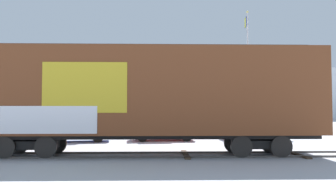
{
  "coord_description": "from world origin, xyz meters",
  "views": [
    {
      "loc": [
        0.96,
        -14.53,
        2.06
      ],
      "look_at": [
        1.98,
        1.07,
        2.78
      ],
      "focal_mm": 35.11,
      "sensor_mm": 36.0,
      "label": 1
    }
  ],
  "objects_px": {
    "flagpole": "(247,58)",
    "parked_car_silver": "(254,126)",
    "parked_car_red": "(162,127)",
    "freight_car": "(145,93)",
    "parked_car_blue": "(71,128)"
  },
  "relations": [
    {
      "from": "parked_car_blue",
      "to": "parked_car_silver",
      "type": "height_order",
      "value": "same"
    },
    {
      "from": "flagpole",
      "to": "parked_car_silver",
      "type": "bearing_deg",
      "value": -101.38
    },
    {
      "from": "flagpole",
      "to": "parked_car_red",
      "type": "bearing_deg",
      "value": -153.65
    },
    {
      "from": "flagpole",
      "to": "parked_car_silver",
      "type": "distance_m",
      "value": 6.06
    },
    {
      "from": "freight_car",
      "to": "parked_car_silver",
      "type": "bearing_deg",
      "value": 43.44
    },
    {
      "from": "flagpole",
      "to": "parked_car_silver",
      "type": "xyz_separation_m",
      "value": [
        -0.67,
        -3.32,
        -5.03
      ]
    },
    {
      "from": "freight_car",
      "to": "parked_car_silver",
      "type": "xyz_separation_m",
      "value": [
        7.12,
        6.74,
        -1.86
      ]
    },
    {
      "from": "parked_car_blue",
      "to": "parked_car_red",
      "type": "distance_m",
      "value": 5.7
    },
    {
      "from": "flagpole",
      "to": "parked_car_blue",
      "type": "height_order",
      "value": "flagpole"
    },
    {
      "from": "parked_car_blue",
      "to": "parked_car_red",
      "type": "height_order",
      "value": "parked_car_red"
    },
    {
      "from": "parked_car_red",
      "to": "flagpole",
      "type": "bearing_deg",
      "value": 26.35
    },
    {
      "from": "freight_car",
      "to": "parked_car_silver",
      "type": "distance_m",
      "value": 9.98
    },
    {
      "from": "parked_car_red",
      "to": "freight_car",
      "type": "bearing_deg",
      "value": -99.1
    },
    {
      "from": "freight_car",
      "to": "parked_car_red",
      "type": "relative_size",
      "value": 3.74
    },
    {
      "from": "parked_car_blue",
      "to": "freight_car",
      "type": "bearing_deg",
      "value": -53.8
    }
  ]
}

